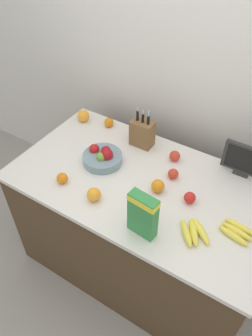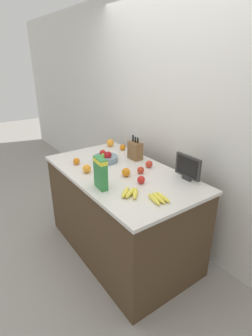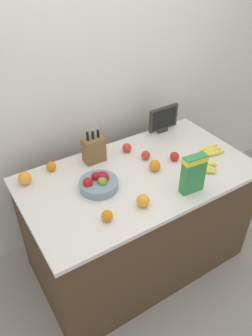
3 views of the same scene
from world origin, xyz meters
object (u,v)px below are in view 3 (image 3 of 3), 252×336
fruit_bowl (99,183)px  apple_near_bananas (146,155)px  apple_rightmost (127,148)px  orange_front_right (143,201)px  apple_front (174,156)px  orange_mid_left (155,166)px  knife_block (94,149)px  cereal_box (193,172)px  banana_bunch_left (211,151)px  small_monitor (163,119)px  orange_front_left (51,166)px  orange_front_center (25,178)px  orange_by_cereal (107,216)px  banana_bunch_right (204,167)px

fruit_bowl → apple_near_bananas: fruit_bowl is taller
apple_rightmost → orange_front_right: (-0.24, -0.56, 0.01)m
apple_front → orange_mid_left: 0.20m
knife_block → apple_front: 0.59m
cereal_box → banana_bunch_left: (0.43, 0.25, -0.13)m
banana_bunch_left → small_monitor: bearing=105.4°
apple_rightmost → orange_front_left: apple_rightmost is taller
apple_near_bananas → orange_front_center: bearing=167.1°
orange_by_cereal → apple_front: bearing=20.6°
small_monitor → knife_block: bearing=-174.6°
small_monitor → apple_front: bearing=-115.7°
apple_rightmost → banana_bunch_right: bearing=-54.2°
knife_block → fruit_bowl: size_ratio=1.13×
apple_front → orange_front_left: 0.89m
orange_by_cereal → orange_front_left: size_ratio=0.99×
apple_rightmost → orange_by_cereal: 0.73m
knife_block → orange_mid_left: 0.45m
apple_front → orange_front_left: bearing=156.0°
banana_bunch_left → banana_bunch_right: 0.23m
cereal_box → fruit_bowl: (-0.49, 0.34, -0.11)m
orange_front_center → orange_by_cereal: bearing=-63.5°
apple_front → banana_bunch_left: bearing=-13.7°
small_monitor → orange_front_center: (-1.19, -0.06, -0.08)m
fruit_bowl → orange_mid_left: (0.42, -0.04, 0.00)m
banana_bunch_right → apple_front: bearing=119.4°
orange_by_cereal → orange_front_left: bearing=98.2°
apple_near_bananas → orange_by_cereal: size_ratio=0.96×
apple_rightmost → fruit_bowl: bearing=-145.6°
orange_mid_left → orange_front_center: orange_front_center is taller
apple_rightmost → orange_mid_left: orange_mid_left is taller
apple_near_bananas → orange_by_cereal: orange_by_cereal is taller
banana_bunch_right → apple_near_bananas: (-0.28, 0.32, 0.01)m
fruit_bowl → orange_front_center: (-0.39, 0.30, 0.00)m
orange_mid_left → orange_front_center: bearing=157.2°
orange_mid_left → banana_bunch_right: bearing=-29.5°
orange_mid_left → orange_by_cereal: bearing=-154.9°
small_monitor → apple_near_bananas: size_ratio=4.09×
apple_near_bananas → knife_block: bearing=150.9°
knife_block → orange_mid_left: (0.30, -0.33, -0.06)m
apple_front → small_monitor: bearing=64.3°
knife_block → banana_bunch_right: knife_block is taller
knife_block → apple_rightmost: size_ratio=4.11×
orange_mid_left → small_monitor: bearing=46.7°
small_monitor → cereal_box: bearing=-113.5°
apple_near_bananas → apple_front: 0.21m
apple_rightmost → orange_front_right: size_ratio=0.86×
banana_bunch_left → apple_near_bananas: apple_near_bananas is taller
banana_bunch_right → orange_front_center: 1.24m
cereal_box → orange_by_cereal: 0.61m
cereal_box → orange_mid_left: cereal_box is taller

